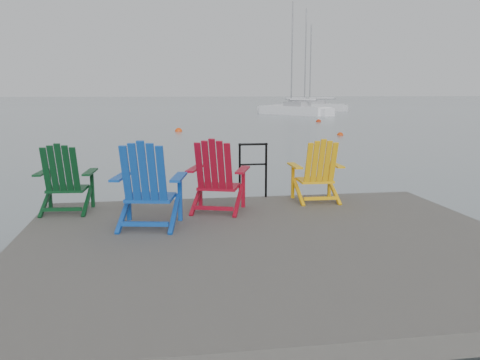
{
  "coord_description": "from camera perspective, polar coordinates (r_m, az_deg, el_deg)",
  "views": [
    {
      "loc": [
        -1.27,
        -5.63,
        2.24
      ],
      "look_at": [
        -0.01,
        2.15,
        0.85
      ],
      "focal_mm": 38.0,
      "sensor_mm": 36.0,
      "label": 1
    }
  ],
  "objects": [
    {
      "name": "buoy_b",
      "position": [
        28.75,
        -6.91,
        5.44
      ],
      "size": [
        0.41,
        0.41,
        0.41
      ],
      "primitive_type": "sphere",
      "color": "#F5480E",
      "rests_on": "ground"
    },
    {
      "name": "chair_red",
      "position": [
        7.32,
        -2.62,
        0.5
      ],
      "size": [
        1.0,
        0.95,
        1.06
      ],
      "rotation": [
        0.0,
        0.0,
        -0.32
      ],
      "color": "maroon",
      "rests_on": "dock"
    },
    {
      "name": "buoy_c",
      "position": [
        37.93,
        8.81,
        6.48
      ],
      "size": [
        0.38,
        0.38,
        0.38
      ],
      "primitive_type": "sphere",
      "color": "#B8290A",
      "rests_on": "ground"
    },
    {
      "name": "ground",
      "position": [
        6.19,
        3.36,
        -11.22
      ],
      "size": [
        400.0,
        400.0,
        0.0
      ],
      "primitive_type": "plane",
      "color": "slate",
      "rests_on": "ground"
    },
    {
      "name": "handrail",
      "position": [
        8.31,
        1.47,
        1.71
      ],
      "size": [
        0.48,
        0.04,
        0.9
      ],
      "color": "black",
      "rests_on": "dock"
    },
    {
      "name": "sailboat_far",
      "position": [
        58.88,
        8.18,
        8.04
      ],
      "size": [
        7.13,
        4.63,
        9.88
      ],
      "rotation": [
        0.0,
        0.0,
        1.13
      ],
      "color": "silver",
      "rests_on": "ground"
    },
    {
      "name": "sailboat_near",
      "position": [
        49.03,
        6.11,
        7.72
      ],
      "size": [
        5.7,
        7.59,
        10.69
      ],
      "rotation": [
        0.0,
        0.0,
        0.55
      ],
      "color": "white",
      "rests_on": "ground"
    },
    {
      "name": "chair_green",
      "position": [
        7.68,
        -19.09,
        0.19
      ],
      "size": [
        0.84,
        0.78,
        1.0
      ],
      "rotation": [
        0.0,
        0.0,
        -0.07
      ],
      "color": "#093517",
      "rests_on": "dock"
    },
    {
      "name": "sailboat_mid",
      "position": [
        58.77,
        6.97,
        8.07
      ],
      "size": [
        7.97,
        6.81,
        11.56
      ],
      "rotation": [
        0.0,
        0.0,
        -0.92
      ],
      "color": "silver",
      "rests_on": "ground"
    },
    {
      "name": "chair_blue",
      "position": [
        6.56,
        -10.31,
        -0.51
      ],
      "size": [
        1.0,
        0.94,
        1.11
      ],
      "rotation": [
        0.0,
        0.0,
        -0.2
      ],
      "color": "#1046A9",
      "rests_on": "dock"
    },
    {
      "name": "buoy_a",
      "position": [
        26.52,
        11.18,
        4.95
      ],
      "size": [
        0.32,
        0.32,
        0.32
      ],
      "primitive_type": "sphere",
      "color": "red",
      "rests_on": "ground"
    },
    {
      "name": "dock",
      "position": [
        6.07,
        3.4,
        -8.16
      ],
      "size": [
        6.0,
        5.0,
        1.4
      ],
      "color": "#2D2A28",
      "rests_on": "ground"
    },
    {
      "name": "buoy_d",
      "position": [
        47.52,
        6.85,
        7.21
      ],
      "size": [
        0.4,
        0.4,
        0.4
      ],
      "primitive_type": "sphere",
      "color": "#F84B0E",
      "rests_on": "ground"
    },
    {
      "name": "chair_yellow",
      "position": [
        8.09,
        8.66,
        1.05
      ],
      "size": [
        0.8,
        0.74,
        0.99
      ],
      "rotation": [
        0.0,
        0.0,
        -0.02
      ],
      "color": "#FFB60E",
      "rests_on": "dock"
    }
  ]
}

